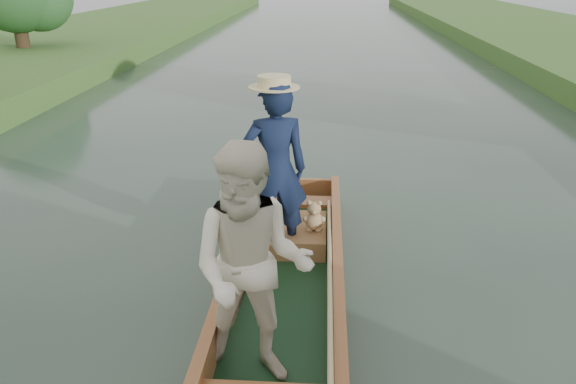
{
  "coord_description": "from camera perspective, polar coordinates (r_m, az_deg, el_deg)",
  "views": [
    {
      "loc": [
        0.35,
        -4.61,
        3.04
      ],
      "look_at": [
        0.0,
        0.6,
        0.95
      ],
      "focal_mm": 35.0,
      "sensor_mm": 36.0,
      "label": 1
    }
  ],
  "objects": [
    {
      "name": "ground",
      "position": [
        5.54,
        -0.42,
        -11.51
      ],
      "size": [
        120.0,
        120.0,
        0.0
      ],
      "primitive_type": "plane",
      "color": "#283D30",
      "rests_on": "ground"
    },
    {
      "name": "trees_far",
      "position": [
        11.26,
        -8.19,
        18.68
      ],
      "size": [
        21.88,
        13.33,
        4.54
      ],
      "color": "#47331E",
      "rests_on": "ground"
    },
    {
      "name": "punt",
      "position": [
        5.02,
        -1.75,
        -5.5
      ],
      "size": [
        1.18,
        5.06,
        2.03
      ],
      "color": "black",
      "rests_on": "ground"
    }
  ]
}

